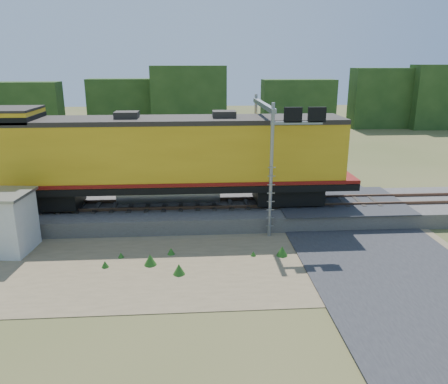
{
  "coord_description": "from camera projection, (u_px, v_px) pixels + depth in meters",
  "views": [
    {
      "loc": [
        -1.01,
        -16.79,
        8.34
      ],
      "look_at": [
        0.35,
        3.0,
        2.4
      ],
      "focal_mm": 35.0,
      "sensor_mm": 36.0,
      "label": 1
    }
  ],
  "objects": [
    {
      "name": "ground",
      "position": [
        221.0,
        267.0,
        18.5
      ],
      "size": [
        140.0,
        140.0,
        0.0
      ],
      "primitive_type": "plane",
      "color": "#475123",
      "rests_on": "ground"
    },
    {
      "name": "ballast",
      "position": [
        214.0,
        211.0,
        24.12
      ],
      "size": [
        70.0,
        5.0,
        0.8
      ],
      "primitive_type": "cube",
      "color": "slate",
      "rests_on": "ground"
    },
    {
      "name": "rails",
      "position": [
        214.0,
        203.0,
        23.98
      ],
      "size": [
        70.0,
        1.54,
        0.16
      ],
      "color": "brown",
      "rests_on": "ballast"
    },
    {
      "name": "dirt_shoulder",
      "position": [
        174.0,
        262.0,
        18.84
      ],
      "size": [
        26.0,
        8.0,
        0.03
      ],
      "primitive_type": "cube",
      "color": "#8C7754",
      "rests_on": "ground"
    },
    {
      "name": "road",
      "position": [
        374.0,
        253.0,
        19.65
      ],
      "size": [
        7.0,
        66.0,
        0.86
      ],
      "color": "#38383A",
      "rests_on": "ground"
    },
    {
      "name": "tree_line_north",
      "position": [
        202.0,
        106.0,
        53.94
      ],
      "size": [
        130.0,
        3.0,
        6.5
      ],
      "color": "#1F3C16",
      "rests_on": "ground"
    },
    {
      "name": "weed_clumps",
      "position": [
        138.0,
        268.0,
        18.37
      ],
      "size": [
        15.0,
        6.2,
        0.56
      ],
      "primitive_type": null,
      "color": "#275E1B",
      "rests_on": "ground"
    },
    {
      "name": "locomotive",
      "position": [
        162.0,
        157.0,
        23.05
      ],
      "size": [
        19.99,
        3.05,
        5.16
      ],
      "color": "black",
      "rests_on": "rails"
    },
    {
      "name": "shed",
      "position": [
        5.0,
        222.0,
        19.61
      ],
      "size": [
        2.57,
        2.57,
        2.79
      ],
      "rotation": [
        0.0,
        0.0,
        -0.1
      ],
      "color": "silver",
      "rests_on": "ground"
    },
    {
      "name": "signal_gantry",
      "position": [
        271.0,
        130.0,
        22.39
      ],
      "size": [
        2.6,
        6.2,
        6.55
      ],
      "color": "gray",
      "rests_on": "ground"
    }
  ]
}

